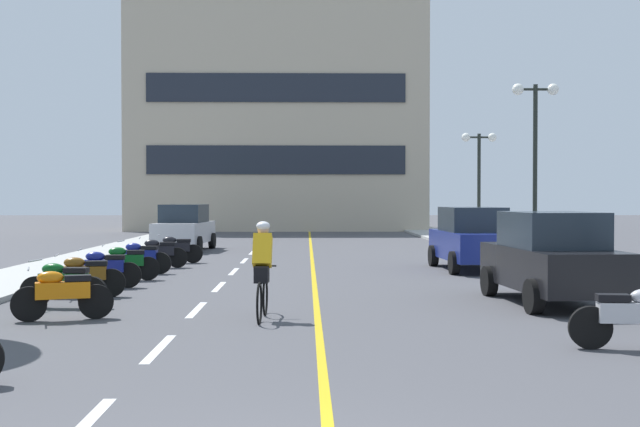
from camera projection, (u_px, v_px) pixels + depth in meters
The scene contains 31 objects.
ground_plane at pixel (305, 263), 26.65m from camera, with size 140.00×140.00×0.00m, color #47474C.
curb_left at pixel (101, 255), 29.53m from camera, with size 2.40×72.00×0.12m, color #A8A8A3.
curb_right at pixel (506, 255), 29.77m from camera, with size 2.40×72.00×0.12m, color #A8A8A3.
lane_dash_1 at pixel (159, 348), 11.62m from camera, with size 0.14×2.20×0.01m, color silver.
lane_dash_2 at pixel (197, 310), 15.62m from camera, with size 0.14×2.20×0.01m, color silver.
lane_dash_3 at pixel (219, 287), 19.62m from camera, with size 0.14×2.20×0.01m, color silver.
lane_dash_4 at pixel (234, 271), 23.62m from camera, with size 0.14×2.20×0.01m, color silver.
lane_dash_5 at pixel (244, 261), 27.62m from camera, with size 0.14×2.20×0.01m, color silver.
lane_dash_6 at pixel (252, 253), 31.62m from camera, with size 0.14×2.20×0.01m, color silver.
lane_dash_7 at pixel (258, 246), 35.61m from camera, with size 0.14×2.20×0.01m, color silver.
lane_dash_8 at pixel (263, 241), 39.61m from camera, with size 0.14×2.20×0.01m, color silver.
lane_dash_9 at pixel (267, 237), 43.61m from camera, with size 0.14×2.20×0.01m, color silver.
lane_dash_10 at pixel (270, 234), 47.61m from camera, with size 0.14×2.20×0.01m, color silver.
lane_dash_11 at pixel (273, 231), 51.61m from camera, with size 0.14×2.20×0.01m, color silver.
centre_line_yellow at pixel (312, 256), 29.65m from camera, with size 0.12×66.00×0.01m, color gold.
office_building at pixel (278, 118), 54.35m from camera, with size 18.65×7.89×14.53m.
street_lamp_mid at pixel (535, 133), 26.01m from camera, with size 1.46×0.36×5.53m.
street_lamp_far at pixel (479, 162), 34.59m from camera, with size 1.46×0.36×4.65m.
parked_car_near at pixel (552, 258), 16.49m from camera, with size 2.15×4.31×1.82m.
parked_car_mid at pixel (472, 238), 24.12m from camera, with size 2.09×4.28×1.82m.
parked_car_far at pixel (184, 227), 32.86m from camera, with size 2.17×4.31×1.82m.
motorcycle_1 at pixel (632, 316), 11.52m from camera, with size 1.70×0.60×0.92m.
motorcycle_2 at pixel (62, 293), 14.27m from camera, with size 1.65×0.76×0.92m.
motorcycle_3 at pixel (63, 283), 15.90m from camera, with size 1.70×0.60×0.92m.
motorcycle_4 at pixel (84, 275), 17.50m from camera, with size 1.69×0.60×0.92m.
motorcycle_5 at pixel (104, 268), 19.30m from camera, with size 1.70×0.60×0.92m.
motorcycle_6 at pixel (125, 262), 21.03m from camera, with size 1.69×0.63×0.92m.
motorcycle_7 at pixel (140, 257), 22.90m from camera, with size 1.70×0.60×0.92m.
motorcycle_8 at pixel (158, 252), 24.78m from camera, with size 1.70×0.60×0.92m.
motorcycle_9 at pixel (175, 248), 26.60m from camera, with size 1.70×0.60×0.92m.
cyclist_rider at pixel (262, 268), 14.40m from camera, with size 0.42×1.77×1.71m.
Camera 1 is at (0.05, -5.62, 2.11)m, focal length 46.88 mm.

